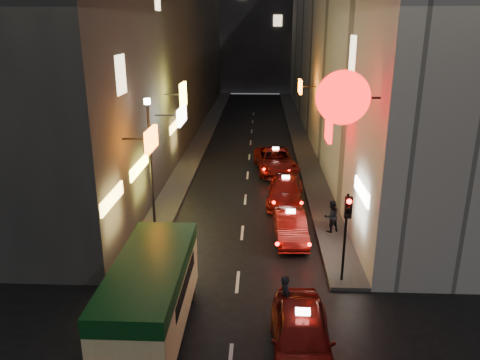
# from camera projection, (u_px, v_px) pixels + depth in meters

# --- Properties ---
(building_left) EXTENTS (7.58, 52.00, 18.00)m
(building_left) POSITION_uv_depth(u_px,v_px,m) (158.00, 30.00, 39.74)
(building_left) COLOR #3C3A37
(building_left) RESTS_ON ground
(building_right) EXTENTS (8.26, 52.00, 18.00)m
(building_right) POSITION_uv_depth(u_px,v_px,m) (348.00, 30.00, 39.07)
(building_right) COLOR #BBB7AB
(building_right) RESTS_ON ground
(building_far) EXTENTS (30.00, 10.00, 22.00)m
(building_far) POSITION_uv_depth(u_px,v_px,m) (256.00, 14.00, 69.11)
(building_far) COLOR #35353A
(building_far) RESTS_ON ground
(sidewalk_left) EXTENTS (1.50, 52.00, 0.15)m
(sidewalk_left) POSITION_uv_depth(u_px,v_px,m) (205.00, 134.00, 42.40)
(sidewalk_left) COLOR #43413F
(sidewalk_left) RESTS_ON ground
(sidewalk_right) EXTENTS (1.50, 52.00, 0.15)m
(sidewalk_right) POSITION_uv_depth(u_px,v_px,m) (299.00, 134.00, 42.05)
(sidewalk_right) COLOR #43413F
(sidewalk_right) RESTS_ON ground
(minibus) EXTENTS (2.13, 6.05, 2.60)m
(minibus) POSITION_uv_depth(u_px,v_px,m) (151.00, 289.00, 14.52)
(minibus) COLOR beige
(minibus) RESTS_ON ground
(taxi_near) EXTENTS (2.33, 5.62, 1.95)m
(taxi_near) POSITION_uv_depth(u_px,v_px,m) (302.00, 333.00, 13.65)
(taxi_near) COLOR maroon
(taxi_near) RESTS_ON ground
(taxi_second) EXTENTS (2.13, 4.81, 1.67)m
(taxi_second) POSITION_uv_depth(u_px,v_px,m) (290.00, 224.00, 21.48)
(taxi_second) COLOR maroon
(taxi_second) RESTS_ON ground
(taxi_third) EXTENTS (2.49, 5.18, 1.76)m
(taxi_third) POSITION_uv_depth(u_px,v_px,m) (285.00, 188.00, 26.02)
(taxi_third) COLOR maroon
(taxi_third) RESTS_ON ground
(taxi_far) EXTENTS (2.89, 5.75, 1.93)m
(taxi_far) POSITION_uv_depth(u_px,v_px,m) (275.00, 159.00, 31.45)
(taxi_far) COLOR maroon
(taxi_far) RESTS_ON ground
(pedestrian_crossing) EXTENTS (0.54, 0.70, 1.87)m
(pedestrian_crossing) POSITION_uv_depth(u_px,v_px,m) (286.00, 295.00, 15.50)
(pedestrian_crossing) COLOR black
(pedestrian_crossing) RESTS_ON ground
(pedestrian_sidewalk) EXTENTS (0.78, 0.67, 1.75)m
(pedestrian_sidewalk) POSITION_uv_depth(u_px,v_px,m) (331.00, 214.00, 21.87)
(pedestrian_sidewalk) COLOR black
(pedestrian_sidewalk) RESTS_ON sidewalk_right
(traffic_light) EXTENTS (0.26, 0.43, 3.50)m
(traffic_light) POSITION_uv_depth(u_px,v_px,m) (347.00, 220.00, 17.04)
(traffic_light) COLOR black
(traffic_light) RESTS_ON sidewalk_right
(lamp_post) EXTENTS (0.28, 0.28, 6.22)m
(lamp_post) POSITION_uv_depth(u_px,v_px,m) (151.00, 157.00, 21.34)
(lamp_post) COLOR black
(lamp_post) RESTS_ON sidewalk_left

